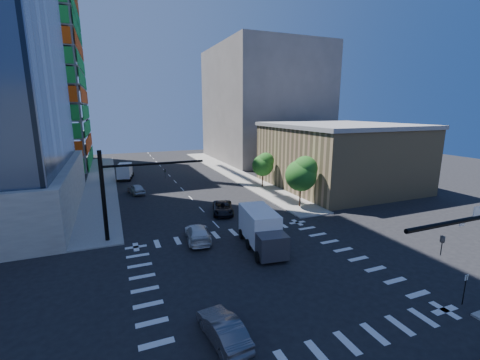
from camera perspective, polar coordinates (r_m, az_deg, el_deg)
name	(u,v)px	position (r m, az deg, el deg)	size (l,w,h in m)	color
ground	(262,273)	(27.01, 3.85, -16.13)	(160.00, 160.00, 0.00)	black
road_markings	(262,273)	(27.01, 3.85, -16.12)	(20.00, 20.00, 0.01)	silver
sidewalk_ne	(231,172)	(66.68, -1.53, 1.39)	(5.00, 60.00, 0.15)	gray
sidewalk_nw	(101,182)	(62.60, -23.47, -0.39)	(5.00, 60.00, 0.15)	gray
construction_building	(13,51)	(85.66, -35.29, 18.17)	(25.16, 34.50, 70.60)	gray
commercial_building	(339,155)	(56.49, 17.12, 4.21)	(20.50, 22.50, 10.60)	#978357
bg_building_ne	(263,105)	(84.99, 4.14, 13.20)	(24.00, 30.00, 28.00)	#68615E
signal_mast_nw	(119,187)	(33.58, -20.68, -1.11)	(10.20, 0.40, 9.00)	black
tree_south	(302,173)	(42.89, 11.01, 1.20)	(4.16, 4.16, 6.82)	#382316
tree_north	(264,164)	(53.42, 4.23, 2.84)	(3.54, 3.52, 5.78)	#382316
no_parking_sign	(465,286)	(27.10, 35.12, -15.15)	(0.30, 0.06, 2.20)	black
car_nb_far	(223,208)	(40.64, -3.07, -4.97)	(2.44, 5.30, 1.47)	black
car_sb_near	(198,233)	(32.76, -7.53, -9.35)	(2.22, 5.46, 1.59)	silver
car_sb_mid	(136,189)	(52.39, -17.96, -1.53)	(1.82, 4.54, 1.55)	#AFB2B7
car_sb_cross	(223,329)	(20.03, -3.04, -24.96)	(1.59, 4.56, 1.50)	#515056
box_truck_near	(263,233)	(30.48, 4.04, -9.42)	(3.72, 7.05, 3.53)	black
box_truck_far	(125,172)	(64.26, -19.71, 1.35)	(3.36, 5.96, 2.95)	black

